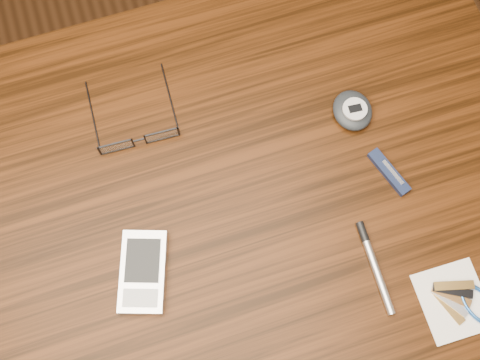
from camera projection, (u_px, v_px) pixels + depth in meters
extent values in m
plane|color=#472814|center=(229.00, 279.00, 1.59)|extent=(3.80, 3.80, 0.00)
cube|color=#331808|center=(220.00, 198.00, 0.90)|extent=(1.00, 0.70, 0.03)
cylinder|color=#4C2814|center=(371.00, 71.00, 1.39)|extent=(0.05, 0.05, 0.71)
cube|color=black|center=(116.00, 147.00, 0.89)|extent=(0.05, 0.00, 0.03)
cube|color=silver|center=(116.00, 147.00, 0.89)|extent=(0.05, 0.00, 0.02)
cylinder|color=black|center=(93.00, 117.00, 0.92)|extent=(0.01, 0.13, 0.00)
cube|color=black|center=(162.00, 136.00, 0.90)|extent=(0.05, 0.00, 0.03)
cube|color=silver|center=(162.00, 136.00, 0.90)|extent=(0.05, 0.00, 0.02)
cylinder|color=black|center=(170.00, 99.00, 0.93)|extent=(0.01, 0.13, 0.00)
cube|color=black|center=(139.00, 140.00, 0.89)|extent=(0.02, 0.00, 0.00)
cube|color=silver|center=(143.00, 272.00, 0.84)|extent=(0.10, 0.13, 0.02)
cube|color=black|center=(143.00, 260.00, 0.84)|extent=(0.07, 0.07, 0.00)
cube|color=#A7AAAF|center=(140.00, 298.00, 0.82)|extent=(0.05, 0.04, 0.00)
ellipsoid|color=black|center=(352.00, 110.00, 0.92)|extent=(0.07, 0.07, 0.02)
cylinder|color=#ABADB4|center=(355.00, 109.00, 0.90)|extent=(0.04, 0.04, 0.00)
cube|color=black|center=(355.00, 108.00, 0.90)|extent=(0.02, 0.01, 0.00)
cube|color=silver|center=(453.00, 301.00, 0.83)|extent=(0.09, 0.10, 0.00)
torus|color=blue|center=(479.00, 305.00, 0.83)|extent=(0.07, 0.07, 0.01)
cube|color=#A27939|center=(449.00, 306.00, 0.83)|extent=(0.03, 0.06, 0.00)
cube|color=silver|center=(450.00, 301.00, 0.83)|extent=(0.04, 0.05, 0.00)
cube|color=#9F6D38|center=(451.00, 296.00, 0.83)|extent=(0.05, 0.05, 0.00)
cube|color=black|center=(453.00, 291.00, 0.83)|extent=(0.05, 0.04, 0.00)
cube|color=#A27939|center=(454.00, 285.00, 0.83)|extent=(0.06, 0.03, 0.00)
cube|color=#141F3C|center=(389.00, 172.00, 0.89)|extent=(0.04, 0.08, 0.01)
cube|color=silver|center=(393.00, 172.00, 0.89)|extent=(0.02, 0.04, 0.00)
cylinder|color=silver|center=(375.00, 267.00, 0.84)|extent=(0.02, 0.14, 0.01)
cylinder|color=black|center=(363.00, 232.00, 0.86)|extent=(0.01, 0.03, 0.01)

